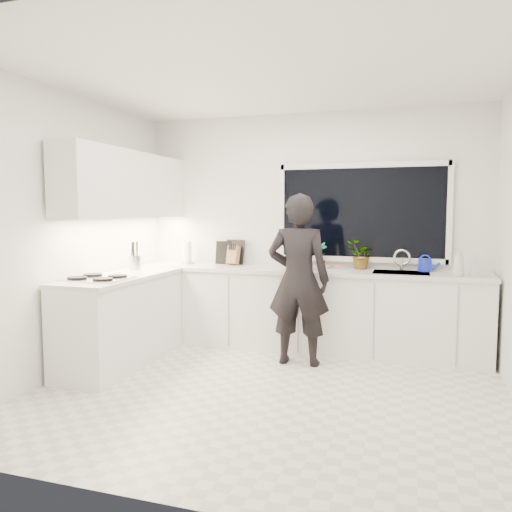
% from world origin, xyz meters
% --- Properties ---
extents(floor, '(4.00, 3.50, 0.02)m').
position_xyz_m(floor, '(0.00, 0.00, -0.01)').
color(floor, beige).
rests_on(floor, ground).
extents(wall_back, '(4.00, 0.02, 2.70)m').
position_xyz_m(wall_back, '(0.00, 1.76, 1.35)').
color(wall_back, white).
rests_on(wall_back, ground).
extents(wall_left, '(0.02, 3.50, 2.70)m').
position_xyz_m(wall_left, '(-2.01, 0.00, 1.35)').
color(wall_left, white).
rests_on(wall_left, ground).
extents(ceiling, '(4.00, 3.50, 0.02)m').
position_xyz_m(ceiling, '(0.00, 0.00, 2.71)').
color(ceiling, white).
rests_on(ceiling, wall_back).
extents(window, '(1.80, 0.02, 1.00)m').
position_xyz_m(window, '(0.60, 1.73, 1.55)').
color(window, black).
rests_on(window, wall_back).
extents(base_cabinets_back, '(3.92, 0.58, 0.88)m').
position_xyz_m(base_cabinets_back, '(0.00, 1.45, 0.44)').
color(base_cabinets_back, white).
rests_on(base_cabinets_back, floor).
extents(base_cabinets_left, '(0.58, 1.60, 0.88)m').
position_xyz_m(base_cabinets_left, '(-1.67, 0.35, 0.44)').
color(base_cabinets_left, white).
rests_on(base_cabinets_left, floor).
extents(countertop_back, '(3.94, 0.62, 0.04)m').
position_xyz_m(countertop_back, '(0.00, 1.44, 0.90)').
color(countertop_back, silver).
rests_on(countertop_back, base_cabinets_back).
extents(countertop_left, '(0.62, 1.60, 0.04)m').
position_xyz_m(countertop_left, '(-1.67, 0.35, 0.90)').
color(countertop_left, silver).
rests_on(countertop_left, base_cabinets_left).
extents(upper_cabinets, '(0.34, 2.10, 0.70)m').
position_xyz_m(upper_cabinets, '(-1.79, 0.70, 1.85)').
color(upper_cabinets, white).
rests_on(upper_cabinets, wall_left).
extents(sink, '(0.58, 0.42, 0.14)m').
position_xyz_m(sink, '(1.05, 1.45, 0.87)').
color(sink, silver).
rests_on(sink, countertop_back).
extents(faucet, '(0.03, 0.03, 0.22)m').
position_xyz_m(faucet, '(1.05, 1.65, 1.03)').
color(faucet, silver).
rests_on(faucet, countertop_back).
extents(stovetop, '(0.56, 0.48, 0.03)m').
position_xyz_m(stovetop, '(-1.69, -0.00, 0.94)').
color(stovetop, black).
rests_on(stovetop, countertop_left).
extents(person, '(0.65, 0.44, 1.75)m').
position_xyz_m(person, '(0.06, 0.90, 0.87)').
color(person, black).
rests_on(person, floor).
extents(pizza_tray, '(0.59, 0.52, 0.03)m').
position_xyz_m(pizza_tray, '(0.21, 1.42, 0.94)').
color(pizza_tray, silver).
rests_on(pizza_tray, countertop_back).
extents(pizza, '(0.53, 0.46, 0.01)m').
position_xyz_m(pizza, '(0.21, 1.42, 0.95)').
color(pizza, red).
rests_on(pizza, pizza_tray).
extents(watering_can, '(0.17, 0.17, 0.13)m').
position_xyz_m(watering_can, '(1.29, 1.61, 0.98)').
color(watering_can, '#1627D0').
rests_on(watering_can, countertop_back).
extents(paper_towel_roll, '(0.14, 0.14, 0.26)m').
position_xyz_m(paper_towel_roll, '(-1.49, 1.55, 1.05)').
color(paper_towel_roll, white).
rests_on(paper_towel_roll, countertop_back).
extents(knife_block, '(0.14, 0.11, 0.22)m').
position_xyz_m(knife_block, '(-0.90, 1.59, 1.03)').
color(knife_block, '#9B6148').
rests_on(knife_block, countertop_back).
extents(utensil_crock, '(0.16, 0.16, 0.16)m').
position_xyz_m(utensil_crock, '(-1.77, 0.80, 1.00)').
color(utensil_crock, silver).
rests_on(utensil_crock, countertop_left).
extents(picture_frame_large, '(0.22, 0.04, 0.28)m').
position_xyz_m(picture_frame_large, '(-1.05, 1.69, 1.06)').
color(picture_frame_large, black).
rests_on(picture_frame_large, countertop_back).
extents(picture_frame_small, '(0.25, 0.07, 0.30)m').
position_xyz_m(picture_frame_small, '(-0.91, 1.69, 1.07)').
color(picture_frame_small, black).
rests_on(picture_frame_small, countertop_back).
extents(herb_plants, '(1.09, 0.36, 0.32)m').
position_xyz_m(herb_plants, '(0.33, 1.61, 1.08)').
color(herb_plants, '#26662D').
rests_on(herb_plants, countertop_back).
extents(soap_bottles, '(0.29, 0.13, 0.28)m').
position_xyz_m(soap_bottles, '(1.66, 1.30, 1.05)').
color(soap_bottles, '#D8BF66').
rests_on(soap_bottles, countertop_back).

